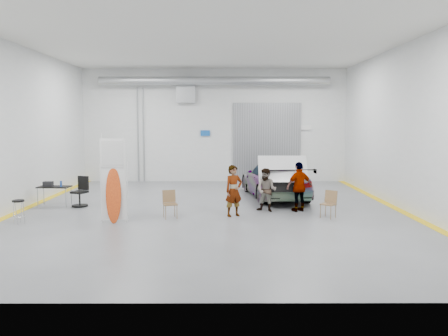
{
  "coord_description": "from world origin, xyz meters",
  "views": [
    {
      "loc": [
        0.45,
        -15.4,
        3.18
      ],
      "look_at": [
        0.48,
        0.57,
        1.5
      ],
      "focal_mm": 35.0,
      "sensor_mm": 36.0,
      "label": 1
    }
  ],
  "objects_px": {
    "folding_chair_near": "(170,210)",
    "shop_stool": "(19,212)",
    "work_table": "(53,186)",
    "surfboard_display": "(113,187)",
    "person_b": "(267,190)",
    "office_chair": "(80,193)",
    "folding_chair_far": "(328,209)",
    "person_a": "(234,191)",
    "sedan_car": "(275,179)",
    "person_c": "(299,187)"
  },
  "relations": [
    {
      "from": "folding_chair_near",
      "to": "shop_stool",
      "type": "distance_m",
      "value": 4.73
    },
    {
      "from": "work_table",
      "to": "surfboard_display",
      "type": "bearing_deg",
      "value": -43.77
    },
    {
      "from": "person_b",
      "to": "folding_chair_near",
      "type": "distance_m",
      "value": 3.51
    },
    {
      "from": "person_b",
      "to": "shop_stool",
      "type": "xyz_separation_m",
      "value": [
        -7.96,
        -1.9,
        -0.4
      ]
    },
    {
      "from": "work_table",
      "to": "office_chair",
      "type": "xyz_separation_m",
      "value": [
        1.08,
        -0.12,
        -0.26
      ]
    },
    {
      "from": "person_b",
      "to": "office_chair",
      "type": "distance_m",
      "value": 7.04
    },
    {
      "from": "folding_chair_far",
      "to": "shop_stool",
      "type": "bearing_deg",
      "value": -135.81
    },
    {
      "from": "person_a",
      "to": "person_b",
      "type": "distance_m",
      "value": 1.43
    },
    {
      "from": "folding_chair_far",
      "to": "sedan_car",
      "type": "bearing_deg",
      "value": 147.41
    },
    {
      "from": "folding_chair_near",
      "to": "work_table",
      "type": "relative_size",
      "value": 0.75
    },
    {
      "from": "person_b",
      "to": "folding_chair_near",
      "type": "relative_size",
      "value": 1.69
    },
    {
      "from": "sedan_car",
      "to": "person_a",
      "type": "relative_size",
      "value": 3.03
    },
    {
      "from": "person_a",
      "to": "folding_chair_near",
      "type": "bearing_deg",
      "value": 159.64
    },
    {
      "from": "surfboard_display",
      "to": "shop_stool",
      "type": "relative_size",
      "value": 3.76
    },
    {
      "from": "folding_chair_far",
      "to": "office_chair",
      "type": "relative_size",
      "value": 0.81
    },
    {
      "from": "person_a",
      "to": "surfboard_display",
      "type": "distance_m",
      "value": 3.97
    },
    {
      "from": "sedan_car",
      "to": "folding_chair_near",
      "type": "distance_m",
      "value": 5.66
    },
    {
      "from": "person_a",
      "to": "work_table",
      "type": "distance_m",
      "value": 7.11
    },
    {
      "from": "surfboard_display",
      "to": "sedan_car",
      "type": "bearing_deg",
      "value": 34.16
    },
    {
      "from": "shop_stool",
      "to": "surfboard_display",
      "type": "bearing_deg",
      "value": 1.83
    },
    {
      "from": "person_c",
      "to": "work_table",
      "type": "bearing_deg",
      "value": -30.81
    },
    {
      "from": "sedan_car",
      "to": "office_chair",
      "type": "distance_m",
      "value": 7.87
    },
    {
      "from": "person_c",
      "to": "surfboard_display",
      "type": "distance_m",
      "value": 6.45
    },
    {
      "from": "folding_chair_near",
      "to": "person_b",
      "type": "bearing_deg",
      "value": 0.1
    },
    {
      "from": "person_b",
      "to": "person_c",
      "type": "distance_m",
      "value": 1.18
    },
    {
      "from": "surfboard_display",
      "to": "shop_stool",
      "type": "distance_m",
      "value": 3.05
    },
    {
      "from": "person_c",
      "to": "folding_chair_near",
      "type": "distance_m",
      "value": 4.64
    },
    {
      "from": "work_table",
      "to": "office_chair",
      "type": "distance_m",
      "value": 1.11
    },
    {
      "from": "sedan_car",
      "to": "shop_stool",
      "type": "height_order",
      "value": "sedan_car"
    },
    {
      "from": "person_c",
      "to": "office_chair",
      "type": "bearing_deg",
      "value": -30.85
    },
    {
      "from": "person_a",
      "to": "person_c",
      "type": "relative_size",
      "value": 0.98
    },
    {
      "from": "person_a",
      "to": "folding_chair_far",
      "type": "height_order",
      "value": "person_a"
    },
    {
      "from": "person_b",
      "to": "work_table",
      "type": "xyz_separation_m",
      "value": [
        -8.05,
        1.09,
        -0.03
      ]
    },
    {
      "from": "folding_chair_near",
      "to": "office_chair",
      "type": "distance_m",
      "value": 4.2
    },
    {
      "from": "person_b",
      "to": "shop_stool",
      "type": "height_order",
      "value": "person_b"
    },
    {
      "from": "folding_chair_near",
      "to": "folding_chair_far",
      "type": "bearing_deg",
      "value": -17.7
    },
    {
      "from": "person_b",
      "to": "work_table",
      "type": "bearing_deg",
      "value": -162.17
    },
    {
      "from": "person_a",
      "to": "folding_chair_near",
      "type": "distance_m",
      "value": 2.22
    },
    {
      "from": "person_c",
      "to": "surfboard_display",
      "type": "xyz_separation_m",
      "value": [
        -6.19,
        -1.8,
        0.26
      ]
    },
    {
      "from": "person_c",
      "to": "folding_chair_far",
      "type": "height_order",
      "value": "person_c"
    },
    {
      "from": "sedan_car",
      "to": "person_a",
      "type": "height_order",
      "value": "person_a"
    },
    {
      "from": "folding_chair_far",
      "to": "shop_stool",
      "type": "height_order",
      "value": "folding_chair_far"
    },
    {
      "from": "person_a",
      "to": "folding_chair_far",
      "type": "distance_m",
      "value": 3.21
    },
    {
      "from": "person_a",
      "to": "work_table",
      "type": "xyz_separation_m",
      "value": [
        -6.86,
        1.87,
        -0.12
      ]
    },
    {
      "from": "person_a",
      "to": "person_b",
      "type": "height_order",
      "value": "person_a"
    },
    {
      "from": "person_b",
      "to": "person_c",
      "type": "xyz_separation_m",
      "value": [
        1.17,
        0.0,
        0.12
      ]
    },
    {
      "from": "person_a",
      "to": "office_chair",
      "type": "bearing_deg",
      "value": 134.87
    },
    {
      "from": "person_a",
      "to": "shop_stool",
      "type": "bearing_deg",
      "value": 161.13
    },
    {
      "from": "person_b",
      "to": "folding_chair_near",
      "type": "height_order",
      "value": "person_b"
    },
    {
      "from": "sedan_car",
      "to": "folding_chair_near",
      "type": "relative_size",
      "value": 5.76
    }
  ]
}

